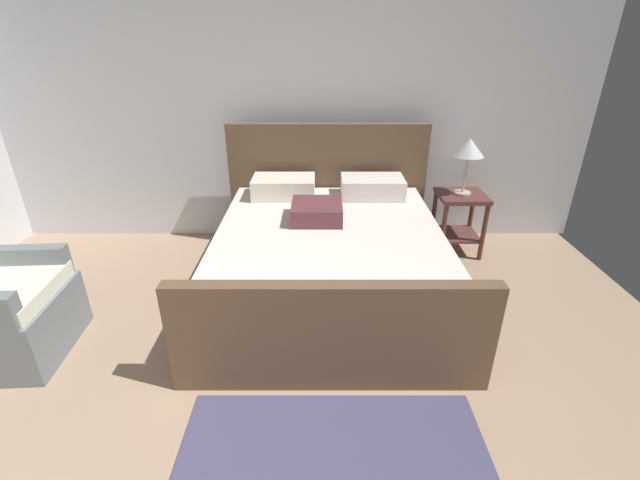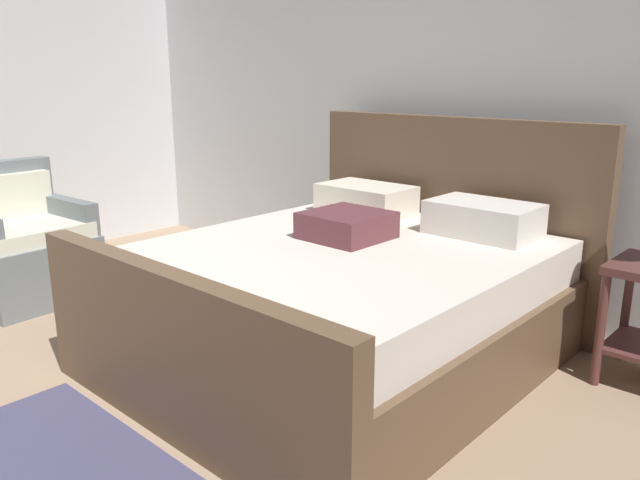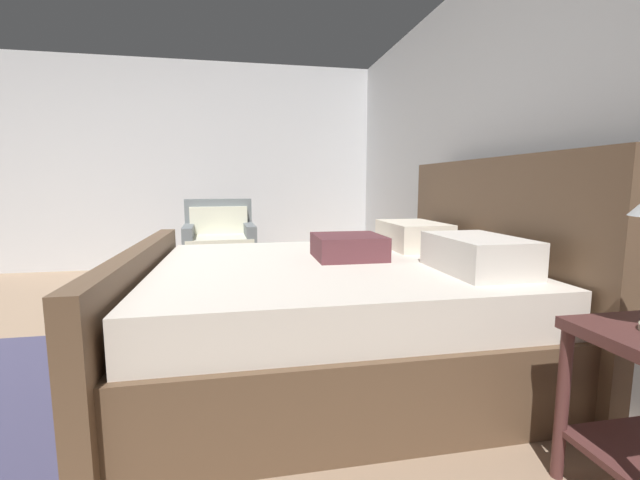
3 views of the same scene
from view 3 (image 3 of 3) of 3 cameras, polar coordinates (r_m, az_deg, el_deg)
name	(u,v)px [view 3 (image 3 of 3)]	position (r m, az deg, el deg)	size (l,w,h in m)	color
wall_back	(499,152)	(3.16, 23.48, 11.15)	(5.85, 0.12, 2.57)	silver
wall_side_left	(101,166)	(5.79, -28.02, 9.04)	(0.12, 6.85, 2.57)	silver
bed	(337,307)	(2.44, 2.41, -9.20)	(1.91, 2.15, 1.22)	brown
armchair	(220,252)	(4.53, -13.64, -1.56)	(0.77, 0.76, 0.90)	slate
area_rug	(16,390)	(2.76, -36.42, -16.31)	(1.61, 1.06, 0.01)	#444160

